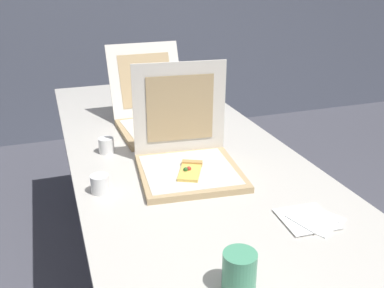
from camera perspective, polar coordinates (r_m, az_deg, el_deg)
table at (r=1.81m, az=-2.27°, el=-1.43°), size 0.86×2.14×0.74m
pizza_box_front at (r=1.53m, az=-0.59°, el=-1.79°), size 0.38×0.39×0.37m
pizza_box_middle at (r=1.95m, az=-4.63°, el=3.50°), size 0.36×0.48×0.35m
cup_white_near_left at (r=1.43m, az=-12.09°, el=-5.19°), size 0.06×0.06×0.06m
cup_white_mid at (r=1.73m, az=-11.28°, el=-0.18°), size 0.06×0.06×0.06m
cup_printed_front at (r=1.01m, az=6.28°, el=-16.45°), size 0.08×0.08×0.10m
napkin_pile at (r=1.31m, az=15.43°, el=-9.54°), size 0.19×0.18×0.01m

